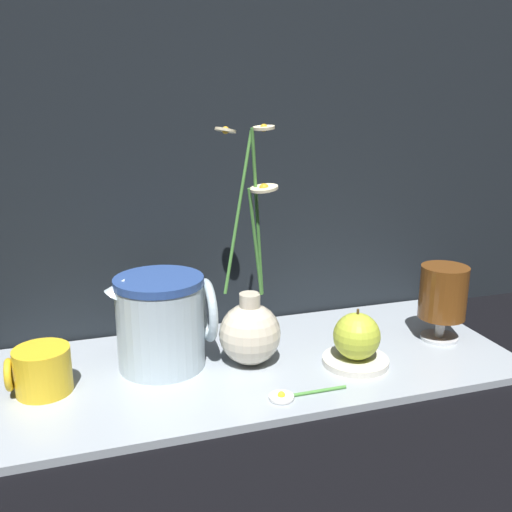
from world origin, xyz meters
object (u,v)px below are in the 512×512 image
ceramic_pitcher (162,318)px  orange_fruit (357,336)px  yellow_mug (41,369)px  tea_glass (443,294)px  vase_with_flowers (250,328)px

ceramic_pitcher → orange_fruit: (0.29, -0.09, -0.03)m
yellow_mug → tea_glass: (0.66, -0.02, 0.05)m
tea_glass → orange_fruit: tea_glass is taller
yellow_mug → ceramic_pitcher: 0.19m
orange_fruit → ceramic_pitcher: bearing=163.2°
ceramic_pitcher → tea_glass: ceramic_pitcher is taller
yellow_mug → orange_fruit: size_ratio=1.09×
vase_with_flowers → orange_fruit: 0.17m
vase_with_flowers → tea_glass: size_ratio=2.81×
yellow_mug → ceramic_pitcher: (0.18, 0.03, 0.05)m
ceramic_pitcher → orange_fruit: size_ratio=1.97×
yellow_mug → orange_fruit: bearing=-7.2°
vase_with_flowers → tea_glass: 0.34m
yellow_mug → orange_fruit: orange_fruit is taller
vase_with_flowers → tea_glass: bearing=-2.1°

